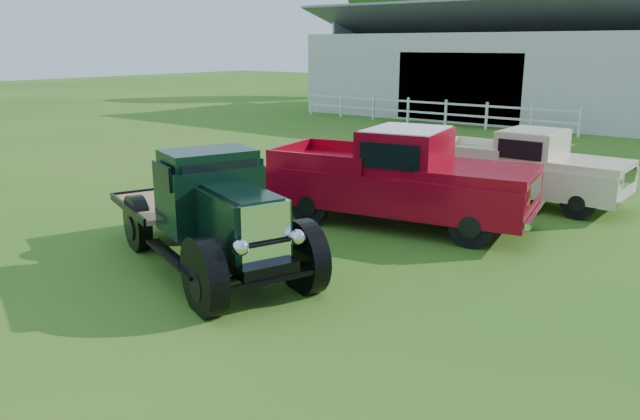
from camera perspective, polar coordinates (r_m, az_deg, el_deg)
The scene contains 8 objects.
ground at distance 9.76m, azimuth -5.29°, elevation -7.22°, with size 120.00×120.00×0.00m, color #286014.
shed_left at distance 35.16m, azimuth 16.13°, elevation 12.92°, with size 18.80×10.20×5.60m, color #AEAEAE, non-canonical shape.
fence_rail at distance 30.29m, azimuth 9.71°, elevation 8.88°, with size 14.20×0.16×1.20m, color white, non-canonical shape.
tree_a at distance 46.42m, azimuth 6.62°, elevation 16.76°, with size 6.30×6.30×10.50m, color #1F4915, non-canonical shape.
tree_b at distance 41.89m, azimuth 24.71°, elevation 16.46°, with size 6.90×6.90×11.50m, color #1F4915, non-canonical shape.
vintage_flatbed at distance 10.63m, azimuth -10.19°, elevation 0.17°, with size 5.07×2.01×2.01m, color black, non-canonical shape.
red_pickup at distance 13.06m, azimuth 7.32°, elevation 3.10°, with size 5.60×2.15×2.04m, color maroon, non-canonical shape.
white_pickup at distance 15.57m, azimuth 18.37°, elevation 3.74°, with size 4.66×1.81×1.71m, color beige, non-canonical shape.
Camera 1 is at (6.23, -6.57, 3.67)m, focal length 35.00 mm.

